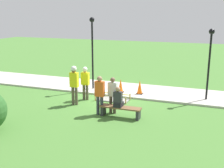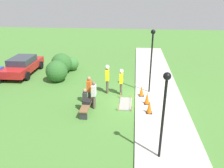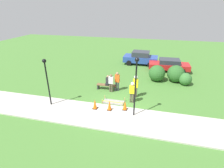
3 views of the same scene
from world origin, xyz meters
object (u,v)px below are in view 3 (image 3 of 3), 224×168
worker_assistant (132,91)px  lamppost_near (136,79)px  person_seated_on_bench (108,81)px  traffic_cone_near_patch (95,104)px  parked_car_red (169,65)px  bystander_in_orange_shirt (117,80)px  traffic_cone_sidewalk_edge (125,105)px  park_bench (107,86)px  lamppost_far (47,75)px  bystander_in_gray_shirt (111,82)px  parked_car_blue (141,58)px  worker_supervisor (136,84)px  traffic_cone_far_patch (110,105)px

worker_assistant → lamppost_near: size_ratio=0.43×
person_seated_on_bench → traffic_cone_near_patch: bearing=-90.4°
worker_assistant → parked_car_red: 8.79m
parked_car_red → bystander_in_orange_shirt: bearing=-127.5°
traffic_cone_near_patch → traffic_cone_sidewalk_edge: traffic_cone_near_patch is taller
park_bench → parked_car_red: bearing=48.9°
lamppost_near → lamppost_far: size_ratio=1.14×
person_seated_on_bench → bystander_in_gray_shirt: bearing=-45.6°
bystander_in_orange_shirt → bystander_in_gray_shirt: 0.60m
park_bench → parked_car_blue: size_ratio=0.42×
person_seated_on_bench → parked_car_blue: bearing=75.6°
parked_car_red → lamppost_far: bearing=-133.2°
traffic_cone_near_patch → worker_supervisor: size_ratio=0.39×
bystander_in_gray_shirt → bystander_in_orange_shirt: bearing=37.8°
traffic_cone_far_patch → bystander_in_orange_shirt: (-0.18, 3.37, 0.52)m
park_bench → worker_supervisor: 2.89m
worker_supervisor → lamppost_near: bearing=-84.7°
park_bench → worker_supervisor: size_ratio=0.93×
bystander_in_gray_shirt → parked_car_red: (5.15, 6.81, -0.19)m
parked_car_red → traffic_cone_far_patch: bearing=-116.2°
parked_car_blue → worker_assistant: bearing=-86.5°
person_seated_on_bench → parked_car_blue: parked_car_blue is taller
person_seated_on_bench → lamppost_near: size_ratio=0.22×
traffic_cone_near_patch → traffic_cone_sidewalk_edge: 2.16m
traffic_cone_near_patch → parked_car_blue: (2.15, 11.75, 0.37)m
bystander_in_orange_shirt → traffic_cone_near_patch: bearing=-104.4°
traffic_cone_near_patch → person_seated_on_bench: bearing=89.6°
worker_supervisor → worker_assistant: (-0.14, -0.92, -0.15)m
traffic_cone_near_patch → worker_assistant: size_ratio=0.43×
person_seated_on_bench → parked_car_red: parked_car_red is taller
worker_assistant → parked_car_red: (3.13, 8.21, -0.28)m
park_bench → bystander_in_gray_shirt: bystander_in_gray_shirt is taller
lamppost_near → parked_car_red: size_ratio=0.90×
person_seated_on_bench → traffic_cone_sidewalk_edge: bearing=-56.0°
traffic_cone_near_patch → parked_car_blue: size_ratio=0.17×
traffic_cone_far_patch → park_bench: traffic_cone_far_patch is taller
traffic_cone_sidewalk_edge → person_seated_on_bench: size_ratio=0.77×
parked_car_red → parked_car_blue: size_ratio=1.05×
worker_supervisor → parked_car_blue: 9.16m
traffic_cone_near_patch → traffic_cone_far_patch: 1.07m
worker_supervisor → parked_car_red: (2.99, 7.29, -0.44)m
traffic_cone_sidewalk_edge → worker_supervisor: 2.39m
person_seated_on_bench → parked_car_blue: (2.12, 8.26, 0.02)m
worker_assistant → bystander_in_gray_shirt: 2.45m
worker_assistant → bystander_in_gray_shirt: size_ratio=1.05×
worker_assistant → lamppost_far: bearing=-162.0°
park_bench → parked_car_blue: 8.62m
traffic_cone_sidewalk_edge → lamppost_near: 2.45m
traffic_cone_near_patch → bystander_in_orange_shirt: bystander_in_orange_shirt is taller
person_seated_on_bench → lamppost_near: lamppost_near is taller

